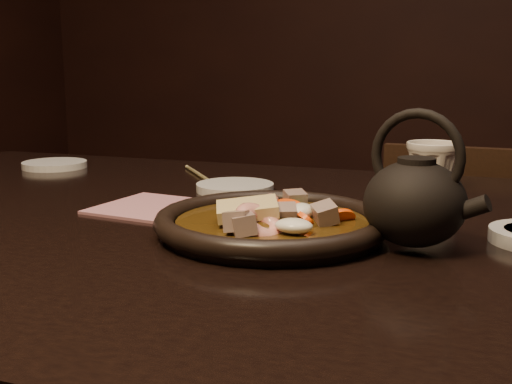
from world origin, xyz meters
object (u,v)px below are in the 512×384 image
(table, at_px, (275,281))
(plate, at_px, (272,224))
(teapot, at_px, (416,199))
(tea_cup, at_px, (432,165))
(chair, at_px, (471,309))

(table, xyz_separation_m, plate, (0.01, -0.06, 0.09))
(table, distance_m, teapot, 0.23)
(tea_cup, height_order, teapot, teapot)
(chair, bearing_deg, tea_cup, 80.79)
(plate, height_order, teapot, teapot)
(table, distance_m, chair, 0.72)
(table, height_order, chair, chair)
(chair, height_order, plate, chair)
(teapot, bearing_deg, plate, -167.61)
(chair, distance_m, plate, 0.80)
(chair, relative_size, tea_cup, 9.49)
(plate, relative_size, teapot, 1.86)
(teapot, bearing_deg, tea_cup, 105.01)
(plate, xyz_separation_m, tea_cup, (0.15, 0.34, 0.03))
(plate, bearing_deg, teapot, -0.96)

